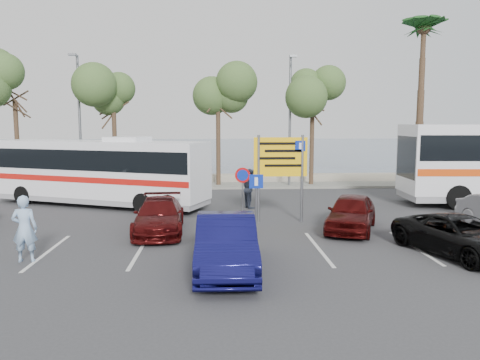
{
  "coord_description": "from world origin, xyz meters",
  "views": [
    {
      "loc": [
        -1.61,
        -15.77,
        4.08
      ],
      "look_at": [
        -0.67,
        3.0,
        1.78
      ],
      "focal_mm": 35.0,
      "sensor_mm": 36.0,
      "label": 1
    }
  ],
  "objects_px": {
    "street_lamp_left": "(79,114)",
    "coach_bus_left": "(100,174)",
    "car_blue": "(226,244)",
    "car_maroon": "(159,216)",
    "direction_sign": "(281,164)",
    "car_red": "(351,213)",
    "street_lamp_right": "(290,115)",
    "pedestrian_near": "(25,229)",
    "pedestrian_far": "(250,188)",
    "suv_black": "(461,236)"
  },
  "relations": [
    {
      "from": "street_lamp_left",
      "to": "coach_bus_left",
      "type": "distance_m",
      "value": 7.29
    },
    {
      "from": "car_blue",
      "to": "car_maroon",
      "type": "relative_size",
      "value": 1.06
    },
    {
      "from": "direction_sign",
      "to": "car_red",
      "type": "bearing_deg",
      "value": -34.22
    },
    {
      "from": "street_lamp_right",
      "to": "car_red",
      "type": "relative_size",
      "value": 1.97
    },
    {
      "from": "coach_bus_left",
      "to": "car_red",
      "type": "relative_size",
      "value": 2.72
    },
    {
      "from": "coach_bus_left",
      "to": "car_red",
      "type": "bearing_deg",
      "value": -28.55
    },
    {
      "from": "street_lamp_right",
      "to": "direction_sign",
      "type": "relative_size",
      "value": 2.23
    },
    {
      "from": "pedestrian_near",
      "to": "pedestrian_far",
      "type": "distance_m",
      "value": 11.19
    },
    {
      "from": "car_blue",
      "to": "pedestrian_far",
      "type": "relative_size",
      "value": 2.46
    },
    {
      "from": "street_lamp_right",
      "to": "car_red",
      "type": "distance_m",
      "value": 12.65
    },
    {
      "from": "coach_bus_left",
      "to": "car_blue",
      "type": "bearing_deg",
      "value": -60.37
    },
    {
      "from": "direction_sign",
      "to": "car_blue",
      "type": "xyz_separation_m",
      "value": [
        -2.37,
        -6.34,
        -1.66
      ]
    },
    {
      "from": "coach_bus_left",
      "to": "car_blue",
      "type": "relative_size",
      "value": 2.38
    },
    {
      "from": "car_red",
      "to": "pedestrian_far",
      "type": "xyz_separation_m",
      "value": [
        -3.5,
        5.0,
        0.25
      ]
    },
    {
      "from": "street_lamp_right",
      "to": "pedestrian_far",
      "type": "relative_size",
      "value": 4.23
    },
    {
      "from": "direction_sign",
      "to": "pedestrian_near",
      "type": "height_order",
      "value": "direction_sign"
    },
    {
      "from": "street_lamp_right",
      "to": "direction_sign",
      "type": "xyz_separation_m",
      "value": [
        -2.0,
        -10.32,
        -2.17
      ]
    },
    {
      "from": "street_lamp_right",
      "to": "car_blue",
      "type": "relative_size",
      "value": 1.72
    },
    {
      "from": "street_lamp_left",
      "to": "coach_bus_left",
      "type": "height_order",
      "value": "street_lamp_left"
    },
    {
      "from": "street_lamp_left",
      "to": "direction_sign",
      "type": "xyz_separation_m",
      "value": [
        11.0,
        -10.32,
        -2.17
      ]
    },
    {
      "from": "car_maroon",
      "to": "car_red",
      "type": "height_order",
      "value": "car_red"
    },
    {
      "from": "suv_black",
      "to": "street_lamp_left",
      "type": "bearing_deg",
      "value": 117.52
    },
    {
      "from": "coach_bus_left",
      "to": "direction_sign",
      "type": "bearing_deg",
      "value": -26.74
    },
    {
      "from": "car_red",
      "to": "car_blue",
      "type": "bearing_deg",
      "value": -113.7
    },
    {
      "from": "street_lamp_right",
      "to": "car_maroon",
      "type": "xyz_separation_m",
      "value": [
        -6.76,
        -12.02,
        -3.96
      ]
    },
    {
      "from": "street_lamp_left",
      "to": "pedestrian_near",
      "type": "distance_m",
      "value": 16.16
    },
    {
      "from": "street_lamp_left",
      "to": "car_maroon",
      "type": "distance_m",
      "value": 14.11
    },
    {
      "from": "car_blue",
      "to": "car_maroon",
      "type": "height_order",
      "value": "car_blue"
    },
    {
      "from": "pedestrian_near",
      "to": "pedestrian_far",
      "type": "bearing_deg",
      "value": -134.96
    },
    {
      "from": "direction_sign",
      "to": "pedestrian_near",
      "type": "relative_size",
      "value": 1.81
    },
    {
      "from": "car_red",
      "to": "pedestrian_far",
      "type": "relative_size",
      "value": 2.15
    },
    {
      "from": "car_red",
      "to": "suv_black",
      "type": "height_order",
      "value": "car_red"
    },
    {
      "from": "coach_bus_left",
      "to": "suv_black",
      "type": "height_order",
      "value": "coach_bus_left"
    },
    {
      "from": "car_maroon",
      "to": "car_blue",
      "type": "bearing_deg",
      "value": -65.57
    },
    {
      "from": "coach_bus_left",
      "to": "pedestrian_far",
      "type": "xyz_separation_m",
      "value": [
        7.37,
        -0.92,
        -0.64
      ]
    },
    {
      "from": "direction_sign",
      "to": "pedestrian_near",
      "type": "xyz_separation_m",
      "value": [
        -8.28,
        -5.2,
        -1.44
      ]
    },
    {
      "from": "street_lamp_left",
      "to": "suv_black",
      "type": "bearing_deg",
      "value": -44.37
    },
    {
      "from": "street_lamp_right",
      "to": "car_red",
      "type": "bearing_deg",
      "value": -87.62
    },
    {
      "from": "street_lamp_right",
      "to": "car_blue",
      "type": "xyz_separation_m",
      "value": [
        -4.36,
        -16.67,
        -3.83
      ]
    },
    {
      "from": "suv_black",
      "to": "car_blue",
      "type": "bearing_deg",
      "value": 170.59
    },
    {
      "from": "street_lamp_right",
      "to": "pedestrian_near",
      "type": "relative_size",
      "value": 4.03
    },
    {
      "from": "street_lamp_right",
      "to": "suv_black",
      "type": "xyz_separation_m",
      "value": [
        2.9,
        -15.55,
        -3.98
      ]
    },
    {
      "from": "direction_sign",
      "to": "coach_bus_left",
      "type": "distance_m",
      "value": 9.42
    },
    {
      "from": "direction_sign",
      "to": "car_red",
      "type": "xyz_separation_m",
      "value": [
        2.5,
        -1.7,
        -1.74
      ]
    },
    {
      "from": "car_blue",
      "to": "street_lamp_left",
      "type": "bearing_deg",
      "value": 117.67
    },
    {
      "from": "coach_bus_left",
      "to": "car_maroon",
      "type": "distance_m",
      "value": 7.0
    },
    {
      "from": "car_blue",
      "to": "pedestrian_far",
      "type": "bearing_deg",
      "value": 82.23
    },
    {
      "from": "street_lamp_left",
      "to": "street_lamp_right",
      "type": "height_order",
      "value": "same"
    },
    {
      "from": "street_lamp_left",
      "to": "suv_black",
      "type": "height_order",
      "value": "street_lamp_left"
    },
    {
      "from": "street_lamp_left",
      "to": "direction_sign",
      "type": "distance_m",
      "value": 15.24
    }
  ]
}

